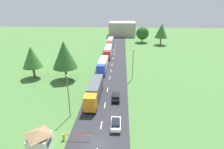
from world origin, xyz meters
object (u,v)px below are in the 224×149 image
at_px(person_lead, 41,143).
at_px(lamppost_lead, 68,94).
at_px(tree_maple, 142,33).
at_px(distant_building, 122,29).
at_px(truck_second, 103,65).
at_px(guard_booth, 39,141).
at_px(truck_third, 108,51).
at_px(tree_birch, 161,31).
at_px(tree_oak, 32,57).
at_px(car_second, 116,97).
at_px(truck_fourth, 110,42).
at_px(tree_pine, 64,55).
at_px(car_lead, 116,124).
at_px(truck_lead, 94,91).
at_px(barrier_gate, 69,136).
at_px(lamppost_second, 133,62).

distance_m(person_lead, lamppost_lead, 9.69).
bearing_deg(person_lead, tree_maple, 74.44).
bearing_deg(distant_building, truck_second, -94.90).
relative_size(guard_booth, distant_building, 0.22).
relative_size(truck_third, tree_birch, 1.33).
bearing_deg(tree_oak, car_second, -26.84).
height_order(truck_fourth, tree_pine, tree_pine).
distance_m(car_lead, tree_maple, 76.20).
xyz_separation_m(truck_lead, barrier_gate, (-2.27, -13.83, -1.51)).
distance_m(truck_second, tree_oak, 20.82).
xyz_separation_m(car_second, tree_maple, (11.73, 65.08, 3.99)).
bearing_deg(barrier_gate, tree_maple, 76.60).
height_order(truck_second, truck_fourth, truck_fourth).
relative_size(truck_second, car_lead, 2.96).
height_order(car_second, guard_booth, guard_booth).
bearing_deg(truck_lead, lamppost_lead, -118.23).
xyz_separation_m(truck_second, tree_pine, (-9.58, -7.78, 5.18)).
distance_m(truck_lead, car_lead, 11.48).
xyz_separation_m(truck_fourth, lamppost_second, (8.97, -40.89, 2.78)).
distance_m(lamppost_lead, tree_birch, 72.26).
relative_size(truck_second, car_second, 2.72).
bearing_deg(truck_lead, distant_building, 86.22).
bearing_deg(person_lead, distant_building, 83.46).
distance_m(lamppost_second, tree_maple, 52.77).
bearing_deg(person_lead, car_lead, 26.33).
relative_size(truck_second, tree_pine, 1.08).
height_order(car_second, tree_oak, tree_oak).
relative_size(tree_oak, distant_building, 0.57).
bearing_deg(tree_maple, truck_fourth, -145.41).
relative_size(car_lead, tree_birch, 0.38).
distance_m(truck_third, lamppost_second, 25.29).
xyz_separation_m(car_second, person_lead, (-10.75, -15.66, 0.05)).
relative_size(truck_third, person_lead, 8.51).
bearing_deg(truck_second, distant_building, 85.10).
xyz_separation_m(car_lead, car_second, (-0.37, 10.16, -0.01)).
bearing_deg(truck_third, tree_pine, -111.57).
distance_m(lamppost_lead, tree_oak, 24.79).
relative_size(truck_second, truck_fourth, 0.82).
height_order(truck_second, tree_birch, tree_birch).
distance_m(car_second, barrier_gate, 15.53).
bearing_deg(person_lead, truck_second, 80.33).
relative_size(truck_third, tree_pine, 1.27).
height_order(tree_oak, tree_pine, tree_pine).
bearing_deg(tree_pine, person_lead, -82.20).
relative_size(person_lead, tree_oak, 0.18).
bearing_deg(car_lead, guard_booth, -150.75).
relative_size(car_lead, person_lead, 2.45).
bearing_deg(tree_birch, tree_pine, -126.02).
relative_size(truck_lead, tree_birch, 1.21).
height_order(truck_third, car_second, truck_third).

